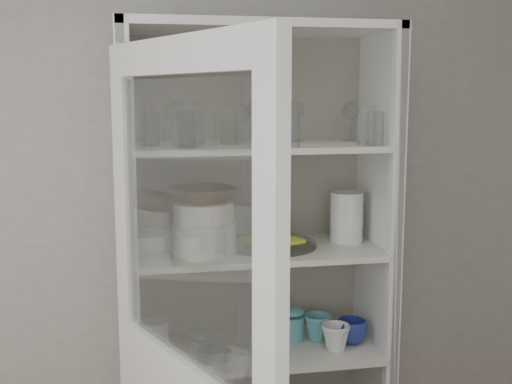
{
  "coord_description": "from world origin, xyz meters",
  "views": [
    {
      "loc": [
        -0.24,
        -1.09,
        1.85
      ],
      "look_at": [
        0.2,
        1.27,
        1.48
      ],
      "focal_mm": 45.0,
      "sensor_mm": 36.0,
      "label": 1
    }
  ],
  "objects_px": {
    "pantry_cabinet": "(253,322)",
    "mug_blue": "(352,331)",
    "yellow_trivet": "(271,240)",
    "cream_bowl": "(204,211)",
    "goblet_2": "(295,119)",
    "teal_jar": "(292,326)",
    "goblet_0": "(179,120)",
    "mug_teal": "(318,327)",
    "measuring_cups": "(212,354)",
    "goblet_1": "(257,119)",
    "white_ramekin": "(271,231)",
    "white_canister": "(155,337)",
    "glass_platter": "(271,244)",
    "plate_stack_back": "(149,239)",
    "plate_stack_front": "(204,237)",
    "grey_bowl_stack": "(347,217)",
    "goblet_3": "(351,120)",
    "mug_white": "(336,337)",
    "terracotta_bowl": "(204,195)"
  },
  "relations": [
    {
      "from": "cream_bowl",
      "to": "goblet_3",
      "type": "bearing_deg",
      "value": 16.16
    },
    {
      "from": "goblet_0",
      "to": "mug_teal",
      "type": "height_order",
      "value": "goblet_0"
    },
    {
      "from": "plate_stack_back",
      "to": "yellow_trivet",
      "type": "height_order",
      "value": "plate_stack_back"
    },
    {
      "from": "goblet_0",
      "to": "goblet_3",
      "type": "height_order",
      "value": "goblet_0"
    },
    {
      "from": "goblet_2",
      "to": "yellow_trivet",
      "type": "height_order",
      "value": "goblet_2"
    },
    {
      "from": "goblet_3",
      "to": "cream_bowl",
      "type": "height_order",
      "value": "goblet_3"
    },
    {
      "from": "goblet_3",
      "to": "plate_stack_front",
      "type": "bearing_deg",
      "value": -163.84
    },
    {
      "from": "plate_stack_front",
      "to": "grey_bowl_stack",
      "type": "xyz_separation_m",
      "value": [
        0.58,
        0.1,
        0.04
      ]
    },
    {
      "from": "goblet_1",
      "to": "cream_bowl",
      "type": "distance_m",
      "value": 0.43
    },
    {
      "from": "yellow_trivet",
      "to": "mug_blue",
      "type": "distance_m",
      "value": 0.5
    },
    {
      "from": "plate_stack_front",
      "to": "white_ramekin",
      "type": "distance_m",
      "value": 0.28
    },
    {
      "from": "grey_bowl_stack",
      "to": "plate_stack_front",
      "type": "bearing_deg",
      "value": -170.31
    },
    {
      "from": "goblet_2",
      "to": "white_canister",
      "type": "height_order",
      "value": "goblet_2"
    },
    {
      "from": "mug_teal",
      "to": "measuring_cups",
      "type": "relative_size",
      "value": 1.04
    },
    {
      "from": "glass_platter",
      "to": "teal_jar",
      "type": "xyz_separation_m",
      "value": [
        0.09,
        0.04,
        -0.35
      ]
    },
    {
      "from": "goblet_0",
      "to": "plate_stack_back",
      "type": "bearing_deg",
      "value": -173.43
    },
    {
      "from": "measuring_cups",
      "to": "yellow_trivet",
      "type": "bearing_deg",
      "value": 22.07
    },
    {
      "from": "goblet_2",
      "to": "teal_jar",
      "type": "distance_m",
      "value": 0.83
    },
    {
      "from": "goblet_0",
      "to": "white_ramekin",
      "type": "relative_size",
      "value": 1.28
    },
    {
      "from": "grey_bowl_stack",
      "to": "teal_jar",
      "type": "xyz_separation_m",
      "value": [
        -0.22,
        0.01,
        -0.44
      ]
    },
    {
      "from": "goblet_1",
      "to": "white_canister",
      "type": "height_order",
      "value": "goblet_1"
    },
    {
      "from": "terracotta_bowl",
      "to": "white_canister",
      "type": "xyz_separation_m",
      "value": [
        -0.18,
        0.08,
        -0.56
      ]
    },
    {
      "from": "pantry_cabinet",
      "to": "mug_teal",
      "type": "bearing_deg",
      "value": -9.17
    },
    {
      "from": "goblet_1",
      "to": "yellow_trivet",
      "type": "relative_size",
      "value": 0.96
    },
    {
      "from": "goblet_2",
      "to": "grey_bowl_stack",
      "type": "bearing_deg",
      "value": -14.85
    },
    {
      "from": "goblet_0",
      "to": "yellow_trivet",
      "type": "distance_m",
      "value": 0.58
    },
    {
      "from": "glass_platter",
      "to": "white_ramekin",
      "type": "bearing_deg",
      "value": 0.0
    },
    {
      "from": "goblet_1",
      "to": "cream_bowl",
      "type": "height_order",
      "value": "goblet_1"
    },
    {
      "from": "mug_white",
      "to": "mug_blue",
      "type": "bearing_deg",
      "value": 26.43
    },
    {
      "from": "mug_white",
      "to": "mug_teal",
      "type": "bearing_deg",
      "value": 101.19
    },
    {
      "from": "pantry_cabinet",
      "to": "white_canister",
      "type": "height_order",
      "value": "pantry_cabinet"
    },
    {
      "from": "mug_teal",
      "to": "measuring_cups",
      "type": "height_order",
      "value": "mug_teal"
    },
    {
      "from": "goblet_0",
      "to": "yellow_trivet",
      "type": "bearing_deg",
      "value": -18.0
    },
    {
      "from": "white_ramekin",
      "to": "white_canister",
      "type": "relative_size",
      "value": 1.07
    },
    {
      "from": "pantry_cabinet",
      "to": "mug_blue",
      "type": "distance_m",
      "value": 0.39
    },
    {
      "from": "terracotta_bowl",
      "to": "grey_bowl_stack",
      "type": "distance_m",
      "value": 0.6
    },
    {
      "from": "goblet_1",
      "to": "goblet_2",
      "type": "xyz_separation_m",
      "value": [
        0.15,
        0.01,
        -0.0
      ]
    },
    {
      "from": "pantry_cabinet",
      "to": "goblet_3",
      "type": "xyz_separation_m",
      "value": [
        0.41,
        0.05,
        0.8
      ]
    },
    {
      "from": "glass_platter",
      "to": "white_canister",
      "type": "xyz_separation_m",
      "value": [
        -0.45,
        0.01,
        -0.35
      ]
    },
    {
      "from": "glass_platter",
      "to": "white_ramekin",
      "type": "relative_size",
      "value": 2.63
    },
    {
      "from": "mug_teal",
      "to": "white_canister",
      "type": "height_order",
      "value": "white_canister"
    },
    {
      "from": "goblet_2",
      "to": "teal_jar",
      "type": "relative_size",
      "value": 1.48
    },
    {
      "from": "glass_platter",
      "to": "cream_bowl",
      "type": "bearing_deg",
      "value": -165.65
    },
    {
      "from": "pantry_cabinet",
      "to": "white_canister",
      "type": "xyz_separation_m",
      "value": [
        -0.39,
        -0.05,
        -0.02
      ]
    },
    {
      "from": "goblet_0",
      "to": "mug_blue",
      "type": "xyz_separation_m",
      "value": [
        0.66,
        -0.15,
        -0.84
      ]
    },
    {
      "from": "yellow_trivet",
      "to": "cream_bowl",
      "type": "bearing_deg",
      "value": -165.65
    },
    {
      "from": "goblet_0",
      "to": "goblet_2",
      "type": "xyz_separation_m",
      "value": [
        0.45,
        -0.03,
        0.0
      ]
    },
    {
      "from": "goblet_0",
      "to": "measuring_cups",
      "type": "xyz_separation_m",
      "value": [
        0.09,
        -0.21,
        -0.86
      ]
    },
    {
      "from": "white_ramekin",
      "to": "teal_jar",
      "type": "relative_size",
      "value": 1.13
    },
    {
      "from": "plate_stack_front",
      "to": "cream_bowl",
      "type": "distance_m",
      "value": 0.1
    }
  ]
}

